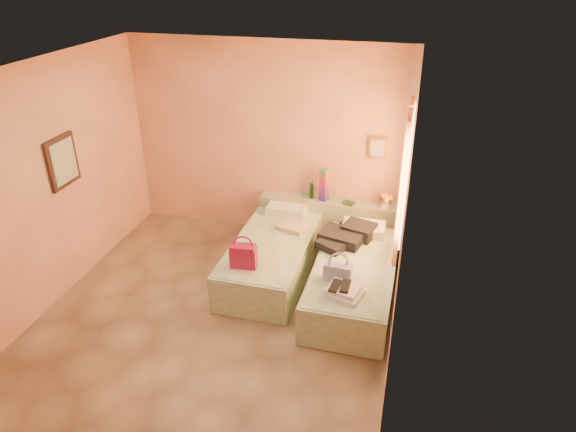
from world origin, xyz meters
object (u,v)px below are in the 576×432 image
Objects in this scene: headboard_ledge at (331,220)px; blue_handbag at (338,272)px; green_book at (349,203)px; water_bottle at (312,191)px; flower_vase at (385,200)px; towel_stack at (345,292)px; bed_left at (272,257)px; bed_right at (354,281)px; magenta_handbag at (244,255)px.

headboard_ledge is 6.56× the size of blue_handbag.
green_book reaches higher than headboard_ledge.
water_bottle is 1.05m from flower_vase.
towel_stack is at bearing -68.41° from water_bottle.
blue_handbag is (0.96, -0.67, 0.35)m from bed_left.
flower_vase reaches higher than bed_right.
water_bottle reaches higher than bed_left.
magenta_handbag is 1.12m from blue_handbag.
flower_vase reaches higher than headboard_ledge.
water_bottle reaches higher than towel_stack.
water_bottle is (0.29, 1.06, 0.51)m from bed_left.
blue_handbag reaches higher than headboard_ledge.
green_book is 1.92m from magenta_handbag.
magenta_handbag is 0.98× the size of blue_handbag.
headboard_ledge is 7.61× the size of flower_vase.
bed_right is 6.52× the size of magenta_handbag.
bed_right is 1.66m from water_bottle.
bed_left and bed_right have the same top height.
flower_vase is 1.69m from blue_handbag.
bed_left is 1.00× the size of bed_right.
magenta_handbag is (-0.45, -1.71, -0.12)m from water_bottle.
green_book is 0.54× the size of magenta_handbag.
green_book is (0.55, -0.07, -0.10)m from water_bottle.
water_bottle reaches higher than magenta_handbag.
flower_vase reaches higher than green_book.
green_book is at bearing 178.05° from flower_vase.
bed_left is at bearing -144.00° from flower_vase.
magenta_handbag is at bearing 166.35° from towel_stack.
water_bottle is at bearing 75.22° from bed_left.
bed_right is at bearing 70.92° from blue_handbag.
flower_vase is 2.21m from magenta_handbag.
bed_left is at bearing 138.77° from towel_stack.
bed_left is 6.40× the size of blue_handbag.
headboard_ledge is at bearing -169.99° from green_book.
bed_left is at bearing -105.56° from water_bottle.
bed_left is 7.43× the size of flower_vase.
green_book is 1.96m from towel_stack.
flower_vase reaches higher than magenta_handbag.
headboard_ledge is 1.02× the size of bed_right.
magenta_handbag is at bearing -178.19° from blue_handbag.
green_book reaches higher than bed_right.
magenta_handbag is at bearing -113.52° from headboard_ledge.
flower_vase is at bearing 41.70° from magenta_handbag.
magenta_handbag is 0.88× the size of towel_stack.
headboard_ledge is at bearing 174.05° from flower_vase.
green_book is 1.66m from blue_handbag.
water_bottle reaches higher than headboard_ledge.
bed_right is 7.43× the size of flower_vase.
blue_handbag is at bearing -34.13° from bed_left.
water_bottle is 0.56m from green_book.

